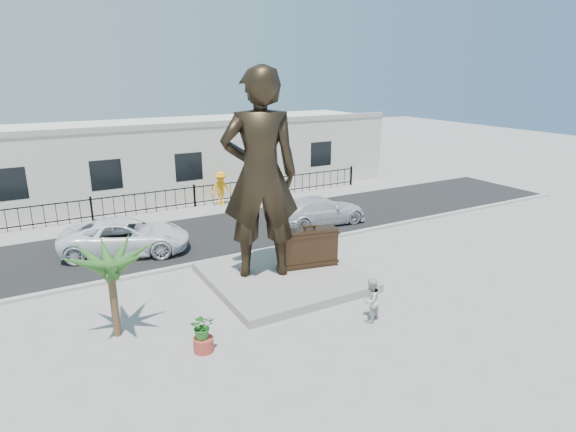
% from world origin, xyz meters
% --- Properties ---
extents(ground, '(100.00, 100.00, 0.00)m').
position_xyz_m(ground, '(0.00, 0.00, 0.00)').
color(ground, '#9E9991').
rests_on(ground, ground).
extents(street, '(40.00, 7.00, 0.01)m').
position_xyz_m(street, '(0.00, 8.00, 0.01)').
color(street, black).
rests_on(street, ground).
extents(curb, '(40.00, 0.25, 0.12)m').
position_xyz_m(curb, '(0.00, 4.50, 0.06)').
color(curb, '#A5A399').
rests_on(curb, ground).
extents(far_sidewalk, '(40.00, 2.50, 0.02)m').
position_xyz_m(far_sidewalk, '(0.00, 12.00, 0.01)').
color(far_sidewalk, '#9E9991').
rests_on(far_sidewalk, ground).
extents(plinth, '(5.20, 5.20, 0.30)m').
position_xyz_m(plinth, '(-0.50, 1.50, 0.15)').
color(plinth, gray).
rests_on(plinth, ground).
extents(fence, '(22.00, 0.10, 1.20)m').
position_xyz_m(fence, '(0.00, 12.80, 0.60)').
color(fence, black).
rests_on(fence, ground).
extents(building, '(28.00, 7.00, 4.40)m').
position_xyz_m(building, '(0.00, 17.00, 2.20)').
color(building, silver).
rests_on(building, ground).
extents(statue, '(3.12, 2.56, 7.37)m').
position_xyz_m(statue, '(-1.16, 1.91, 3.99)').
color(statue, black).
rests_on(statue, plinth).
extents(suitcase, '(2.18, 1.07, 1.47)m').
position_xyz_m(suitcase, '(0.74, 1.66, 1.03)').
color(suitcase, '#332215').
rests_on(suitcase, plinth).
extents(tourist, '(0.84, 0.76, 1.41)m').
position_xyz_m(tourist, '(0.41, -2.44, 0.71)').
color(tourist, beige).
rests_on(tourist, ground).
extents(car_white, '(5.75, 3.99, 1.46)m').
position_xyz_m(car_white, '(-4.91, 7.26, 0.74)').
color(car_white, white).
rests_on(car_white, street).
extents(car_silver, '(4.96, 2.28, 1.40)m').
position_xyz_m(car_silver, '(4.44, 6.62, 0.71)').
color(car_silver, silver).
rests_on(car_silver, street).
extents(worker, '(1.34, 0.87, 1.96)m').
position_xyz_m(worker, '(1.46, 12.38, 1.00)').
color(worker, '#FFA40D').
rests_on(worker, far_sidewalk).
extents(palm_tree, '(1.80, 1.80, 3.20)m').
position_xyz_m(palm_tree, '(-6.58, 0.55, 0.00)').
color(palm_tree, '#27511D').
rests_on(palm_tree, ground).
extents(planter, '(0.56, 0.56, 0.40)m').
position_xyz_m(planter, '(-4.66, -1.50, 0.20)').
color(planter, '#AB392D').
rests_on(planter, ground).
extents(shrub, '(0.80, 0.74, 0.74)m').
position_xyz_m(shrub, '(-4.66, -1.50, 0.77)').
color(shrub, '#2B6F24').
rests_on(shrub, planter).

